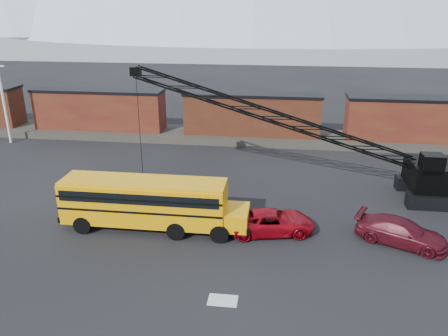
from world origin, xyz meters
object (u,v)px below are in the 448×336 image
object	(u,v)px
school_bus	(150,202)
red_pickup	(272,222)
maroon_suv	(401,232)
crawler_crane	(297,125)

from	to	relation	value
school_bus	red_pickup	world-z (taller)	school_bus
maroon_suv	crawler_crane	xyz separation A→B (m)	(-6.05, 6.35, 4.47)
maroon_suv	red_pickup	bearing A→B (deg)	111.31
school_bus	maroon_suv	distance (m)	14.97
school_bus	red_pickup	size ratio (longest dim) A/B	2.24
school_bus	crawler_crane	distance (m)	11.49
red_pickup	crawler_crane	xyz separation A→B (m)	(1.43, 5.98, 4.50)
red_pickup	maroon_suv	bearing A→B (deg)	-104.37
red_pickup	crawler_crane	size ratio (longest dim) A/B	0.21
crawler_crane	maroon_suv	bearing A→B (deg)	-46.38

